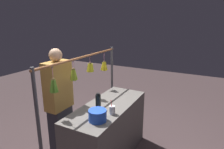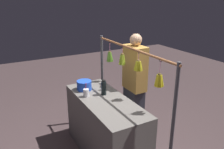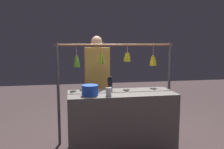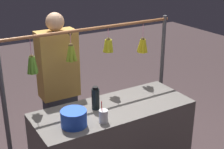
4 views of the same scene
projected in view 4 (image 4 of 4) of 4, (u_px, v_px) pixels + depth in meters
market_counter at (113, 147)px, 3.30m from camera, size 1.57×0.63×0.92m
display_rack at (94, 71)px, 3.39m from camera, size 1.92×0.12×1.65m
water_bottle at (96, 98)px, 3.07m from camera, size 0.08×0.08×0.23m
blue_bucket at (74, 118)px, 2.78m from camera, size 0.23×0.23×0.15m
drink_cup at (103, 116)px, 2.85m from camera, size 0.08×0.08×0.20m
vendor_person at (60, 93)px, 3.57m from camera, size 0.42×0.23×1.76m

